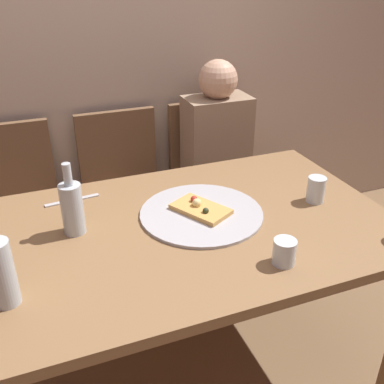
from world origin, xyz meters
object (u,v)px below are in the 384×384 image
Objects in this scene: chair_middle at (124,184)px; chair_right at (211,169)px; guest_in_sweater at (223,159)px; wine_bottle at (1,272)px; pizza_tray at (201,213)px; chair_left at (16,202)px; table_knife at (72,200)px; beer_bottle at (72,207)px; tumbler_far at (284,252)px; tumbler_near at (316,189)px; pizza_slice_last at (200,208)px; dining_table at (172,244)px.

chair_middle is 1.00× the size of chair_right.
wine_bottle is at bearing 40.08° from guest_in_sweater.
pizza_tray is at bearing 19.90° from wine_bottle.
chair_left is 1.11m from chair_right.
table_knife is at bearing 58.55° from chair_middle.
guest_in_sweater is (0.89, 0.63, -0.21)m from beer_bottle.
tumbler_far reaches higher than table_knife.
tumbler_far is (0.84, -0.13, -0.07)m from wine_bottle.
guest_in_sweater is at bearing 90.00° from chair_right.
tumbler_far reaches higher than pizza_tray.
chair_right is at bearing 44.32° from wine_bottle.
tumbler_far is 0.89m from table_knife.
tumbler_near reaches higher than table_knife.
chair_left is at bearing 142.16° from tumbler_near.
pizza_slice_last is at bearing 20.58° from wine_bottle.
chair_right reaches higher than tumbler_far.
tumbler_near is at bearing 123.17° from chair_middle.
chair_middle and chair_right have the same top height.
tumbler_near is 1.21× the size of tumbler_far.
chair_left is (-0.69, 0.83, -0.26)m from pizza_slice_last.
tumbler_near is (0.47, -0.08, 0.03)m from pizza_slice_last.
chair_left is (0.02, 1.09, -0.35)m from wine_bottle.
tumbler_far is 0.07× the size of guest_in_sweater.
chair_middle is (0.57, 0.00, 0.00)m from chair_left.
table_knife is (-0.31, 0.34, 0.07)m from dining_table.
beer_bottle is at bearing 41.53° from chair_right.
tumbler_far is at bearing -71.25° from pizza_tray.
chair_left is at bearing 0.00° from chair_middle.
pizza_tray is (0.14, 0.05, 0.08)m from dining_table.
pizza_tray is 1.11m from chair_left.
table_knife is at bearing 65.06° from wine_bottle.
pizza_tray reaches higher than dining_table.
beer_bottle is 0.93m from chair_middle.
tumbler_far is at bearing -35.92° from beer_bottle.
wine_bottle reaches higher than chair_middle.
table_knife is 0.96m from guest_in_sweater.
chair_left is 1.00× the size of chair_right.
tumbler_far reaches higher than pizza_slice_last.
pizza_slice_last is 0.96m from chair_right.
guest_in_sweater is (0.41, 0.68, -0.13)m from pizza_slice_last.
chair_right is 0.20m from guest_in_sweater.
chair_left is at bearing 0.00° from chair_right.
chair_middle reaches higher than dining_table.
pizza_slice_last is 0.48m from tumbler_near.
guest_in_sweater is (0.00, -0.15, 0.13)m from chair_right.
pizza_slice_last is 0.28× the size of chair_left.
chair_left is at bearing 129.54° from pizza_tray.
wine_bottle is at bearing -120.54° from table_knife.
wine_bottle is at bearing 61.72° from chair_middle.
pizza_tray is at bearing -38.65° from table_knife.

